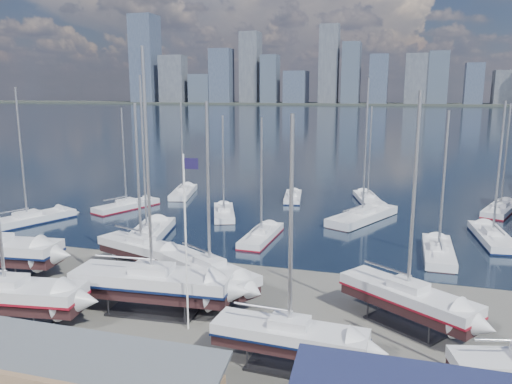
% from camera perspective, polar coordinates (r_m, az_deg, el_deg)
% --- Properties ---
extents(ground, '(1400.00, 1400.00, 0.00)m').
position_cam_1_polar(ground, '(36.80, -6.01, -13.27)').
color(ground, '#605E59').
rests_on(ground, ground).
extents(water, '(1400.00, 600.00, 0.40)m').
position_cam_1_polar(water, '(341.47, 14.19, 8.46)').
color(water, '#182638').
rests_on(water, ground).
extents(far_shore, '(1400.00, 80.00, 2.20)m').
position_cam_1_polar(far_shore, '(601.19, 15.20, 9.66)').
color(far_shore, '#2D332D').
rests_on(far_shore, ground).
extents(skyline, '(639.14, 43.80, 107.69)m').
position_cam_1_polar(skyline, '(595.47, 14.60, 13.33)').
color(skyline, '#475166').
rests_on(skyline, far_shore).
extents(sailboat_cradle_1, '(10.81, 4.33, 16.92)m').
position_cam_1_polar(sailboat_cradle_1, '(37.61, -26.65, -10.42)').
color(sailboat_cradle_1, '#2D2D33').
rests_on(sailboat_cradle_1, ground).
extents(sailboat_cradle_2, '(9.07, 5.16, 14.41)m').
position_cam_1_polar(sailboat_cradle_2, '(44.65, -12.95, -6.26)').
color(sailboat_cradle_2, '#2D2D33').
rests_on(sailboat_cradle_2, ground).
extents(sailboat_cradle_3, '(11.55, 3.92, 18.19)m').
position_cam_1_polar(sailboat_cradle_3, '(36.22, -11.74, -10.12)').
color(sailboat_cradle_3, '#2D2D33').
rests_on(sailboat_cradle_3, ground).
extents(sailboat_cradle_4, '(8.95, 6.68, 14.67)m').
position_cam_1_polar(sailboat_cradle_4, '(38.11, -5.30, -9.10)').
color(sailboat_cradle_4, '#2D2D33').
rests_on(sailboat_cradle_4, ground).
extents(sailboat_cradle_5, '(8.85, 2.95, 14.23)m').
position_cam_1_polar(sailboat_cradle_5, '(28.91, 3.83, -16.11)').
color(sailboat_cradle_5, '#2D2D33').
rests_on(sailboat_cradle_5, ground).
extents(sailboat_cradle_6, '(9.32, 7.62, 15.41)m').
position_cam_1_polar(sailboat_cradle_6, '(34.89, 16.92, -11.49)').
color(sailboat_cradle_6, '#2D2D33').
rests_on(sailboat_cradle_6, ground).
extents(sailboat_moored_0, '(7.03, 11.42, 16.55)m').
position_cam_1_polar(sailboat_moored_0, '(64.60, -24.64, -3.10)').
color(sailboat_moored_0, black).
rests_on(sailboat_moored_0, water).
extents(sailboat_moored_1, '(5.93, 9.62, 13.93)m').
position_cam_1_polar(sailboat_moored_1, '(68.38, -14.57, -1.66)').
color(sailboat_moored_1, black).
rests_on(sailboat_moored_1, water).
extents(sailboat_moored_2, '(4.84, 9.90, 14.40)m').
position_cam_1_polar(sailboat_moored_2, '(75.64, -8.29, -0.16)').
color(sailboat_moored_2, black).
rests_on(sailboat_moored_2, water).
extents(sailboat_moored_3, '(5.73, 12.29, 17.73)m').
position_cam_1_polar(sailboat_moored_3, '(53.54, -12.33, -5.15)').
color(sailboat_moored_3, black).
rests_on(sailboat_moored_3, water).
extents(sailboat_moored_4, '(5.38, 8.96, 13.09)m').
position_cam_1_polar(sailboat_moored_4, '(62.52, -3.69, -2.50)').
color(sailboat_moored_4, black).
rests_on(sailboat_moored_4, water).
extents(sailboat_moored_5, '(3.55, 8.33, 12.06)m').
position_cam_1_polar(sailboat_moored_5, '(72.10, 4.23, -0.65)').
color(sailboat_moored_5, black).
rests_on(sailboat_moored_5, water).
extents(sailboat_moored_6, '(2.80, 9.03, 13.38)m').
position_cam_1_polar(sailboat_moored_6, '(52.67, 0.62, -5.16)').
color(sailboat_moored_6, black).
rests_on(sailboat_moored_6, water).
extents(sailboat_moored_7, '(8.01, 11.99, 17.69)m').
position_cam_1_polar(sailboat_moored_7, '(61.59, 12.08, -2.95)').
color(sailboat_moored_7, black).
rests_on(sailboat_moored_7, water).
extents(sailboat_moored_8, '(5.03, 9.71, 13.99)m').
position_cam_1_polar(sailboat_moored_8, '(71.98, 12.64, -0.92)').
color(sailboat_moored_8, black).
rests_on(sailboat_moored_8, water).
extents(sailboat_moored_9, '(2.72, 9.51, 14.33)m').
position_cam_1_polar(sailboat_moored_9, '(50.48, 20.10, -6.61)').
color(sailboat_moored_9, black).
rests_on(sailboat_moored_9, water).
extents(sailboat_moored_10, '(3.77, 10.34, 15.13)m').
position_cam_1_polar(sailboat_moored_10, '(57.55, 25.38, -4.85)').
color(sailboat_moored_10, black).
rests_on(sailboat_moored_10, water).
extents(sailboat_moored_11, '(6.06, 10.09, 14.59)m').
position_cam_1_polar(sailboat_moored_11, '(71.49, 26.13, -1.91)').
color(sailboat_moored_11, black).
rests_on(sailboat_moored_11, water).
extents(flagpole, '(1.03, 0.12, 11.58)m').
position_cam_1_polar(flagpole, '(31.87, -7.93, -4.51)').
color(flagpole, white).
rests_on(flagpole, ground).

